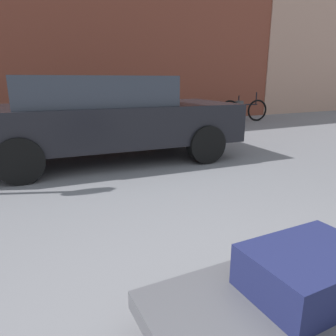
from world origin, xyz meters
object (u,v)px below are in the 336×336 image
at_px(bollard_kerb_near, 164,117).
at_px(parked_car, 106,116).
at_px(bicycle_leaning, 244,110).
at_px(luggage_cart, 276,310).
at_px(bollard_kerb_far, 239,113).
at_px(suitcase_navy_center, 310,270).
at_px(bollard_kerb_mid, 203,115).

bearing_deg(bollard_kerb_near, parked_car, -132.66).
bearing_deg(parked_car, bollard_kerb_near, 47.34).
distance_m(parked_car, bicycle_leaning, 6.40).
relative_size(luggage_cart, parked_car, 0.29).
relative_size(parked_car, bollard_kerb_near, 5.93).
bearing_deg(parked_car, bollard_kerb_far, 27.09).
relative_size(luggage_cart, bollard_kerb_near, 1.71).
xyz_separation_m(suitcase_navy_center, bollard_kerb_far, (5.02, 6.84, -0.08)).
xyz_separation_m(bollard_kerb_mid, bollard_kerb_far, (1.30, 0.00, 0.00)).
bearing_deg(parked_car, bicycle_leaning, 29.42).
xyz_separation_m(parked_car, bicycle_leaning, (5.56, 3.14, -0.39)).
relative_size(bollard_kerb_near, bollard_kerb_mid, 1.00).
xyz_separation_m(parked_car, bollard_kerb_far, (4.83, 2.47, -0.39)).
bearing_deg(luggage_cart, bollard_kerb_far, 52.67).
xyz_separation_m(luggage_cart, suitcase_navy_center, (0.18, -0.02, 0.18)).
distance_m(parked_car, bollard_kerb_mid, 4.32).
height_order(parked_car, bollard_kerb_mid, parked_car).
bearing_deg(luggage_cart, suitcase_navy_center, -7.35).
xyz_separation_m(luggage_cart, bollard_kerb_near, (2.64, 6.81, 0.10)).
height_order(bollard_kerb_near, bollard_kerb_mid, same).
bearing_deg(bollard_kerb_near, bicycle_leaning, 11.47).
xyz_separation_m(suitcase_navy_center, bicycle_leaning, (5.75, 7.50, -0.08)).
bearing_deg(suitcase_navy_center, bollard_kerb_near, 69.84).
distance_m(parked_car, bollard_kerb_near, 3.38).
bearing_deg(bicycle_leaning, bollard_kerb_far, -137.74).
bearing_deg(suitcase_navy_center, bicycle_leaning, 52.20).
bearing_deg(bollard_kerb_far, luggage_cart, -127.33).
xyz_separation_m(suitcase_navy_center, parked_car, (0.19, 4.37, 0.31)).
height_order(bollard_kerb_mid, bollard_kerb_far, same).
bearing_deg(bollard_kerb_far, suitcase_navy_center, -126.28).
distance_m(bicycle_leaning, bollard_kerb_mid, 2.14).
bearing_deg(bollard_kerb_mid, bollard_kerb_near, 180.00).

